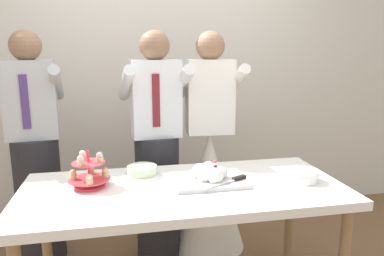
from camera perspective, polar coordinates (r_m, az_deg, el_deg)
name	(u,v)px	position (r m, az deg, el deg)	size (l,w,h in m)	color
rear_wall	(156,59)	(3.30, -5.69, 10.75)	(5.20, 0.10, 2.90)	beige
dessert_table	(184,199)	(2.09, -1.26, -11.03)	(1.80, 0.80, 0.78)	white
cupcake_stand	(89,173)	(2.10, -15.87, -6.87)	(0.23, 0.23, 0.21)	#D83F4C
main_cake_tray	(209,176)	(2.11, 2.73, -7.49)	(0.42, 0.33, 0.12)	silver
plate_stack	(303,175)	(2.23, 17.03, -7.15)	(0.18, 0.18, 0.07)	white
round_cake	(142,171)	(2.24, -7.84, -6.76)	(0.24, 0.24, 0.06)	white
person_groom	(157,159)	(2.66, -5.53, -4.91)	(0.49, 0.52, 1.66)	#232328
person_bride	(209,175)	(2.81, 2.68, -7.45)	(0.56, 0.56, 1.66)	white
person_guest	(36,162)	(2.82, -23.31, -4.90)	(0.51, 0.53, 1.66)	#232328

